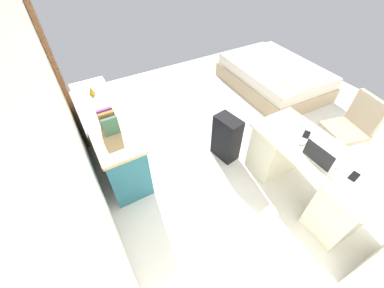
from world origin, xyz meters
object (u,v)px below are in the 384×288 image
credenza (110,135)px  desk_lamp (380,169)px  bed (274,77)px  cell_phone_by_mouse (306,134)px  desk (307,172)px  laptop (320,157)px  office_chair (346,133)px  cell_phone_near_laptop (354,176)px  suitcase_black (226,138)px  computer_mouse (302,142)px  figurine_small (91,90)px

credenza → desk_lamp: 2.94m
bed → cell_phone_by_mouse: size_ratio=14.46×
desk_lamp → desk: bearing=-0.6°
laptop → desk_lamp: size_ratio=0.91×
cell_phone_by_mouse → desk_lamp: bearing=145.4°
laptop → cell_phone_by_mouse: bearing=-31.8°
office_chair → laptop: (-0.27, 1.06, 0.36)m
cell_phone_near_laptop → laptop: bearing=12.6°
office_chair → suitcase_black: 1.59m
cell_phone_by_mouse → desk_lamp: desk_lamp is taller
desk → credenza: credenza is taller
desk → office_chair: (0.19, -0.95, 0.04)m
credenza → suitcase_black: credenza is taller
desk → cell_phone_near_laptop: cell_phone_near_laptop is taller
desk_lamp → suitcase_black: bearing=15.7°
bed → suitcase_black: size_ratio=3.01×
credenza → bed: 3.24m
cell_phone_near_laptop → computer_mouse: bearing=-1.2°
computer_mouse → desk_lamp: (-0.69, -0.06, 0.24)m
suitcase_black → desk_lamp: desk_lamp is taller
figurine_small → desk: bearing=-141.4°
cell_phone_by_mouse → credenza: bearing=24.4°
bed → computer_mouse: bearing=140.4°
desk → desk_lamp: bearing=179.4°
suitcase_black → figurine_small: bearing=38.5°
computer_mouse → figurine_small: figurine_small is taller
desk → laptop: bearing=128.3°
credenza → cell_phone_by_mouse: size_ratio=13.24×
laptop → figurine_small: size_ratio=2.84×
figurine_small → computer_mouse: bearing=-140.1°
bed → laptop: (-2.08, 1.55, 0.53)m
credenza → suitcase_black: size_ratio=2.75×
office_chair → cell_phone_by_mouse: bearing=86.3°
credenza → figurine_small: 0.64m
credenza → laptop: 2.52m
office_chair → bed: (1.81, -0.49, -0.18)m
office_chair → computer_mouse: bearing=90.8°
credenza → desk_lamp: desk_lamp is taller
laptop → computer_mouse: size_ratio=3.12×
cell_phone_near_laptop → desk_lamp: size_ratio=0.39×
bed → credenza: bearing=94.2°
office_chair → suitcase_black: size_ratio=1.44×
laptop → figurine_small: (2.32, 1.68, 0.04)m
desk_lamp → credenza: bearing=38.0°
bed → desk_lamp: 2.99m
office_chair → figurine_small: size_ratio=8.55×
office_chair → computer_mouse: size_ratio=9.40×
office_chair → credenza: size_ratio=0.52×
desk → desk_lamp: (-0.51, 0.01, 0.60)m
desk_lamp → figurine_small: desk_lamp is taller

